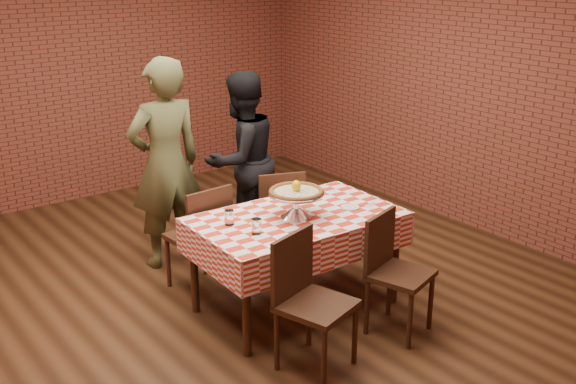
% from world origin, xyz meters
% --- Properties ---
extents(ground, '(6.00, 6.00, 0.00)m').
position_xyz_m(ground, '(0.00, 0.00, 0.00)').
color(ground, black).
rests_on(ground, ground).
extents(back_wall, '(5.50, 0.00, 5.50)m').
position_xyz_m(back_wall, '(0.00, 3.00, 1.45)').
color(back_wall, brown).
rests_on(back_wall, ground).
extents(table, '(1.55, 0.97, 0.75)m').
position_xyz_m(table, '(0.32, -0.44, 0.38)').
color(table, '#3C2011').
rests_on(table, ground).
extents(tablecloth, '(1.58, 1.00, 0.26)m').
position_xyz_m(tablecloth, '(0.32, -0.44, 0.63)').
color(tablecloth, red).
rests_on(tablecloth, table).
extents(pizza_stand, '(0.51, 0.51, 0.19)m').
position_xyz_m(pizza_stand, '(0.30, -0.47, 0.85)').
color(pizza_stand, silver).
rests_on(pizza_stand, tablecloth).
extents(pizza, '(0.49, 0.49, 0.03)m').
position_xyz_m(pizza, '(0.30, -0.47, 0.95)').
color(pizza, beige).
rests_on(pizza, pizza_stand).
extents(lemon, '(0.08, 0.08, 0.09)m').
position_xyz_m(lemon, '(0.30, -0.47, 1.00)').
color(lemon, yellow).
rests_on(lemon, pizza).
extents(water_glass_left, '(0.07, 0.07, 0.11)m').
position_xyz_m(water_glass_left, '(-0.12, -0.55, 0.81)').
color(water_glass_left, white).
rests_on(water_glass_left, tablecloth).
extents(water_glass_right, '(0.07, 0.07, 0.11)m').
position_xyz_m(water_glass_right, '(-0.18, -0.30, 0.81)').
color(water_glass_right, white).
rests_on(water_glass_right, tablecloth).
extents(side_plate, '(0.15, 0.15, 0.01)m').
position_xyz_m(side_plate, '(0.74, -0.57, 0.76)').
color(side_plate, white).
rests_on(side_plate, tablecloth).
extents(sweetener_packet_a, '(0.05, 0.04, 0.00)m').
position_xyz_m(sweetener_packet_a, '(0.89, -0.63, 0.76)').
color(sweetener_packet_a, white).
rests_on(sweetener_packet_a, tablecloth).
extents(sweetener_packet_b, '(0.06, 0.05, 0.00)m').
position_xyz_m(sweetener_packet_b, '(0.94, -0.59, 0.76)').
color(sweetener_packet_b, white).
rests_on(sweetener_packet_b, tablecloth).
extents(condiment_caddy, '(0.11, 0.10, 0.13)m').
position_xyz_m(condiment_caddy, '(0.43, -0.14, 0.82)').
color(condiment_caddy, silver).
rests_on(condiment_caddy, tablecloth).
extents(chair_near_left, '(0.53, 0.53, 0.91)m').
position_xyz_m(chair_near_left, '(-0.09, -1.18, 0.46)').
color(chair_near_left, '#3C2011').
rests_on(chair_near_left, ground).
extents(chair_near_right, '(0.50, 0.50, 0.88)m').
position_xyz_m(chair_near_right, '(0.68, -1.19, 0.44)').
color(chair_near_right, '#3C2011').
rests_on(chair_near_right, ground).
extents(chair_far_left, '(0.45, 0.45, 0.90)m').
position_xyz_m(chair_far_left, '(-0.12, 0.29, 0.45)').
color(chair_far_left, '#3C2011').
rests_on(chair_far_left, ground).
extents(chair_far_right, '(0.52, 0.52, 0.88)m').
position_xyz_m(chair_far_right, '(0.68, 0.30, 0.44)').
color(chair_far_right, '#3C2011').
rests_on(chair_far_right, ground).
extents(diner_olive, '(0.68, 0.46, 1.82)m').
position_xyz_m(diner_olive, '(-0.07, 0.87, 0.91)').
color(diner_olive, '#4D512D').
rests_on(diner_olive, ground).
extents(diner_black, '(0.87, 0.72, 1.62)m').
position_xyz_m(diner_black, '(0.70, 0.87, 0.81)').
color(diner_black, black).
rests_on(diner_black, ground).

